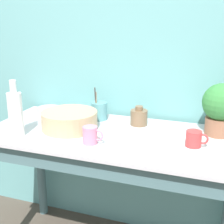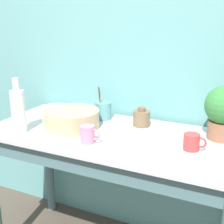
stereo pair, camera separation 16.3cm
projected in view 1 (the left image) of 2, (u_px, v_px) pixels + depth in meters
wall_back at (132, 53)px, 1.89m from camera, size 6.00×0.05×2.40m
counter_table at (110, 163)px, 1.70m from camera, size 1.38×0.64×0.81m
potted_plant at (221, 107)px, 1.61m from camera, size 0.20×0.20×0.28m
bowl_wash_large at (70, 120)px, 1.73m from camera, size 0.31×0.31×0.10m
bottle_tall at (16, 113)px, 1.60m from camera, size 0.07×0.07×0.30m
bottle_short at (139, 117)px, 1.79m from camera, size 0.10×0.10×0.11m
mug_red at (194, 139)px, 1.49m from camera, size 0.11×0.08×0.08m
mug_pink at (91, 135)px, 1.53m from camera, size 0.11×0.07×0.09m
bowl_small_steel at (49, 111)px, 1.97m from camera, size 0.15×0.15×0.05m
utensil_cup at (99, 111)px, 1.88m from camera, size 0.10×0.10×0.20m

